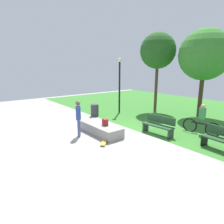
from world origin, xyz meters
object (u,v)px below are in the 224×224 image
object	(u,v)px
tree_slender_maple	(205,55)
trash_bin	(95,110)
backpack_on_ledge	(105,122)
skateboard_by_ledge	(104,142)
park_bench_far_right	(224,139)
cyclist_on_bicycle	(201,121)
concrete_ledge	(101,129)
skater_performing_trick	(78,116)
tree_leaning_ash	(158,51)
lamp_post	(120,80)
park_bench_center_lawn	(159,125)

from	to	relation	value
tree_slender_maple	trash_bin	bearing A→B (deg)	-129.23
backpack_on_ledge	tree_slender_maple	distance (m)	7.82
skateboard_by_ledge	park_bench_far_right	world-z (taller)	park_bench_far_right
cyclist_on_bicycle	trash_bin	bearing A→B (deg)	-161.32
backpack_on_ledge	park_bench_far_right	xyz separation A→B (m)	(4.35, 2.53, -0.16)
concrete_ledge	park_bench_far_right	distance (m)	5.32
backpack_on_ledge	cyclist_on_bicycle	bearing A→B (deg)	-118.20
trash_bin	cyclist_on_bicycle	size ratio (longest dim) A/B	0.43
skater_performing_trick	tree_leaning_ash	xyz separation A→B (m)	(-1.44, 7.25, 3.30)
lamp_post	cyclist_on_bicycle	bearing A→B (deg)	2.02
park_bench_center_lawn	cyclist_on_bicycle	world-z (taller)	cyclist_on_bicycle
skateboard_by_ledge	tree_leaning_ash	distance (m)	8.55
tree_leaning_ash	trash_bin	distance (m)	6.12
backpack_on_ledge	tree_slender_maple	xyz separation A→B (m)	(0.92, 7.03, 3.30)
skater_performing_trick	lamp_post	bearing A→B (deg)	118.71
lamp_post	tree_leaning_ash	bearing A→B (deg)	66.87
park_bench_far_right	lamp_post	xyz separation A→B (m)	(-7.51, 1.04, 1.87)
park_bench_far_right	tree_leaning_ash	xyz separation A→B (m)	(-6.40, 3.64, 3.82)
skateboard_by_ledge	tree_slender_maple	bearing A→B (deg)	89.49
concrete_ledge	park_bench_center_lawn	size ratio (longest dim) A/B	1.56
tree_leaning_ash	skateboard_by_ledge	bearing A→B (deg)	-67.03
skateboard_by_ledge	tree_leaning_ash	world-z (taller)	tree_leaning_ash
backpack_on_ledge	park_bench_far_right	size ratio (longest dim) A/B	0.20
concrete_ledge	cyclist_on_bicycle	bearing A→B (deg)	51.40
lamp_post	trash_bin	size ratio (longest dim) A/B	4.88
skater_performing_trick	lamp_post	distance (m)	5.48
skateboard_by_ledge	park_bench_center_lawn	world-z (taller)	park_bench_center_lawn
park_bench_center_lawn	tree_slender_maple	size ratio (longest dim) A/B	0.29
concrete_ledge	skateboard_by_ledge	size ratio (longest dim) A/B	3.48
park_bench_center_lawn	tree_slender_maple	bearing A→B (deg)	97.00
park_bench_far_right	lamp_post	distance (m)	7.81
skateboard_by_ledge	lamp_post	xyz separation A→B (m)	(-4.01, 4.25, 2.29)
tree_leaning_ash	trash_bin	xyz separation A→B (m)	(-1.41, -4.49, -3.91)
backpack_on_ledge	tree_leaning_ash	distance (m)	7.46
backpack_on_ledge	tree_slender_maple	bearing A→B (deg)	-89.31
skateboard_by_ledge	park_bench_center_lawn	bearing A→B (deg)	76.36
skater_performing_trick	park_bench_center_lawn	xyz separation A→B (m)	(2.13, 3.19, -0.53)
concrete_ledge	cyclist_on_bicycle	size ratio (longest dim) A/B	1.40
skateboard_by_ledge	tree_leaning_ash	xyz separation A→B (m)	(-2.90, 6.84, 4.24)
backpack_on_ledge	park_bench_center_lawn	world-z (taller)	park_bench_center_lawn
backpack_on_ledge	cyclist_on_bicycle	xyz separation A→B (m)	(2.78, 3.78, -0.01)
concrete_ledge	skateboard_by_ledge	distance (m)	1.31
tree_leaning_ash	cyclist_on_bicycle	bearing A→B (deg)	-26.28
park_bench_center_lawn	cyclist_on_bicycle	bearing A→B (deg)	53.19
tree_leaning_ash	park_bench_center_lawn	bearing A→B (deg)	-48.66
backpack_on_ledge	skater_performing_trick	world-z (taller)	skater_performing_trick
tree_leaning_ash	lamp_post	xyz separation A→B (m)	(-1.11, -2.59, -1.95)
tree_leaning_ash	trash_bin	size ratio (longest dim) A/B	7.14
backpack_on_ledge	lamp_post	bearing A→B (deg)	-40.38
skateboard_by_ledge	park_bench_far_right	distance (m)	4.76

